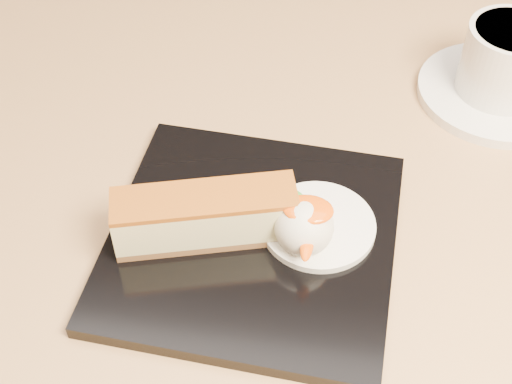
% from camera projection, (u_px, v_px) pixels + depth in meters
% --- Properties ---
extents(table, '(0.80, 0.80, 0.72)m').
position_uv_depth(table, '(310.00, 292.00, 0.72)').
color(table, black).
rests_on(table, ground).
extents(dessert_plate, '(0.23, 0.23, 0.01)m').
position_uv_depth(dessert_plate, '(252.00, 240.00, 0.56)').
color(dessert_plate, black).
rests_on(dessert_plate, table).
extents(cheesecake, '(0.14, 0.07, 0.04)m').
position_uv_depth(cheesecake, '(205.00, 216.00, 0.54)').
color(cheesecake, brown).
rests_on(cheesecake, dessert_plate).
extents(cream_smear, '(0.09, 0.09, 0.01)m').
position_uv_depth(cream_smear, '(318.00, 225.00, 0.56)').
color(cream_smear, white).
rests_on(cream_smear, dessert_plate).
extents(ice_cream_scoop, '(0.04, 0.04, 0.04)m').
position_uv_depth(ice_cream_scoop, '(304.00, 227.00, 0.53)').
color(ice_cream_scoop, white).
rests_on(ice_cream_scoop, cream_smear).
extents(mango_sauce, '(0.04, 0.03, 0.01)m').
position_uv_depth(mango_sauce, '(308.00, 209.00, 0.52)').
color(mango_sauce, '#FF5808').
rests_on(mango_sauce, ice_cream_scoop).
extents(mint_sprig, '(0.03, 0.02, 0.00)m').
position_uv_depth(mint_sprig, '(285.00, 195.00, 0.57)').
color(mint_sprig, green).
rests_on(mint_sprig, cream_smear).
extents(saucer, '(0.15, 0.15, 0.01)m').
position_uv_depth(saucer, '(496.00, 92.00, 0.68)').
color(saucer, white).
rests_on(saucer, table).
extents(coffee_cup, '(0.11, 0.08, 0.07)m').
position_uv_depth(coffee_cup, '(509.00, 59.00, 0.65)').
color(coffee_cup, white).
rests_on(coffee_cup, saucer).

